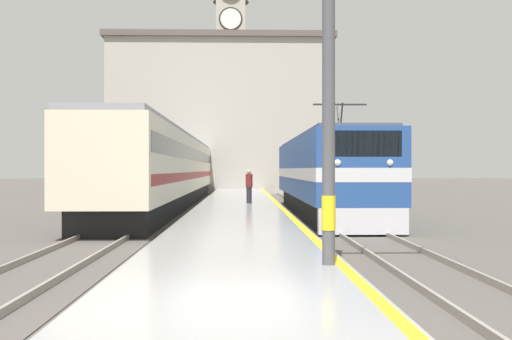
{
  "coord_description": "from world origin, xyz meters",
  "views": [
    {
      "loc": [
        0.09,
        -7.55,
        2.07
      ],
      "look_at": [
        0.79,
        21.26,
        2.05
      ],
      "focal_mm": 42.0,
      "sensor_mm": 36.0,
      "label": 1
    }
  ],
  "objects_px": {
    "passenger_train": "(178,169)",
    "person_on_platform": "(249,186)",
    "locomotive_train": "(324,175)",
    "catenary_mast": "(335,35)",
    "clock_tower": "(231,77)"
  },
  "relations": [
    {
      "from": "passenger_train",
      "to": "catenary_mast",
      "type": "bearing_deg",
      "value": -78.54
    },
    {
      "from": "catenary_mast",
      "to": "passenger_train",
      "type": "bearing_deg",
      "value": 101.46
    },
    {
      "from": "passenger_train",
      "to": "catenary_mast",
      "type": "height_order",
      "value": "catenary_mast"
    },
    {
      "from": "person_on_platform",
      "to": "passenger_train",
      "type": "bearing_deg",
      "value": 116.02
    },
    {
      "from": "locomotive_train",
      "to": "catenary_mast",
      "type": "xyz_separation_m",
      "value": [
        -2.09,
        -16.55,
        2.57
      ]
    },
    {
      "from": "passenger_train",
      "to": "person_on_platform",
      "type": "height_order",
      "value": "passenger_train"
    },
    {
      "from": "clock_tower",
      "to": "catenary_mast",
      "type": "bearing_deg",
      "value": -87.02
    },
    {
      "from": "passenger_train",
      "to": "locomotive_train",
      "type": "bearing_deg",
      "value": -55.84
    },
    {
      "from": "locomotive_train",
      "to": "person_on_platform",
      "type": "xyz_separation_m",
      "value": [
        -3.34,
        2.38,
        -0.56
      ]
    },
    {
      "from": "locomotive_train",
      "to": "person_on_platform",
      "type": "distance_m",
      "value": 4.14
    },
    {
      "from": "locomotive_train",
      "to": "clock_tower",
      "type": "height_order",
      "value": "clock_tower"
    },
    {
      "from": "passenger_train",
      "to": "person_on_platform",
      "type": "distance_m",
      "value": 10.12
    },
    {
      "from": "passenger_train",
      "to": "person_on_platform",
      "type": "relative_size",
      "value": 26.21
    },
    {
      "from": "passenger_train",
      "to": "catenary_mast",
      "type": "xyz_separation_m",
      "value": [
        5.67,
        -27.99,
        2.28
      ]
    },
    {
      "from": "passenger_train",
      "to": "catenary_mast",
      "type": "distance_m",
      "value": 28.65
    }
  ]
}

